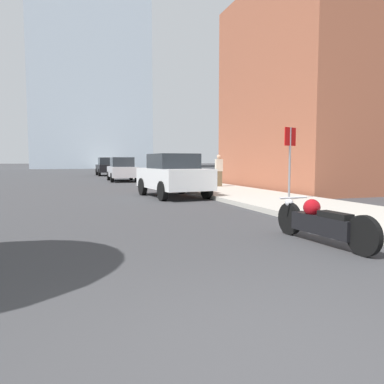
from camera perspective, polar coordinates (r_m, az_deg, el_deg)
ground_plane at (r=2.92m, az=11.10°, el=-25.06°), size 400.00×400.00×0.00m
sidewalk at (r=42.76m, az=-9.53°, el=2.89°), size 3.39×240.00×0.15m
brick_storefront at (r=22.43m, az=24.47°, el=13.38°), size 12.59×9.20×9.92m
motorcycle at (r=6.91m, az=19.03°, el=-4.36°), size 0.62×2.43×0.76m
parked_car_white at (r=14.94m, az=-2.91°, el=2.61°), size 2.27×4.15×1.72m
parked_car_silver at (r=27.05m, az=-10.62°, el=3.42°), size 1.96×4.62×1.68m
parked_car_black at (r=37.41m, az=-12.78°, el=3.80°), size 2.02×4.14×1.76m
stop_sign at (r=12.84m, az=14.70°, el=6.09°), size 0.57×0.26×2.39m
pedestrian at (r=19.01m, az=4.12°, el=3.32°), size 0.36×0.22×1.60m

